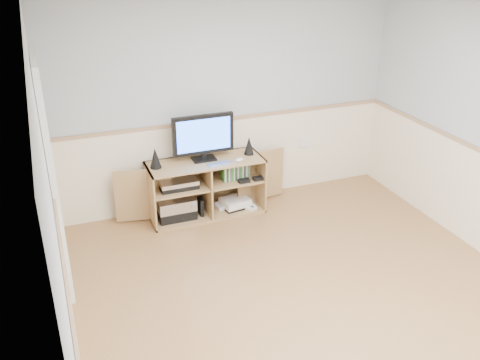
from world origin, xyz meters
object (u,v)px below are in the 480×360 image
media_cabinet (204,185)px  keyboard (220,164)px  game_consoles (234,203)px  monitor (203,136)px

media_cabinet → keyboard: 0.40m
keyboard → game_consoles: 0.64m
media_cabinet → monitor: bearing=-90.0°
keyboard → game_consoles: size_ratio=0.60×
monitor → keyboard: (0.12, -0.19, -0.28)m
monitor → keyboard: monitor is taller
monitor → game_consoles: size_ratio=1.50×
monitor → media_cabinet: bearing=90.0°
keyboard → game_consoles: keyboard is taller
keyboard → monitor: bearing=118.2°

